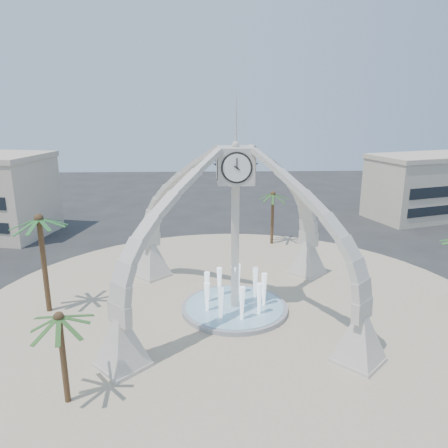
{
  "coord_description": "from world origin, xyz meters",
  "views": [
    {
      "loc": [
        -1.88,
        -30.04,
        15.17
      ],
      "look_at": [
        -0.73,
        2.0,
        6.28
      ],
      "focal_mm": 35.0,
      "sensor_mm": 36.0,
      "label": 1
    }
  ],
  "objects_px": {
    "palm_north": "(273,195)",
    "palm_south": "(59,318)",
    "fountain": "(235,307)",
    "palm_west": "(39,220)",
    "clock_tower": "(235,228)"
  },
  "relations": [
    {
      "from": "palm_north",
      "to": "palm_south",
      "type": "bearing_deg",
      "value": -118.84
    },
    {
      "from": "fountain",
      "to": "palm_north",
      "type": "relative_size",
      "value": 1.25
    },
    {
      "from": "palm_west",
      "to": "palm_north",
      "type": "xyz_separation_m",
      "value": [
        19.1,
        15.73,
        -1.52
      ]
    },
    {
      "from": "palm_west",
      "to": "palm_south",
      "type": "bearing_deg",
      "value": -66.4
    },
    {
      "from": "fountain",
      "to": "palm_west",
      "type": "distance_m",
      "value": 15.59
    },
    {
      "from": "fountain",
      "to": "palm_west",
      "type": "relative_size",
      "value": 1.0
    },
    {
      "from": "palm_north",
      "to": "palm_south",
      "type": "relative_size",
      "value": 1.15
    },
    {
      "from": "clock_tower",
      "to": "palm_west",
      "type": "distance_m",
      "value": 14.02
    },
    {
      "from": "palm_north",
      "to": "clock_tower",
      "type": "bearing_deg",
      "value": -107.54
    },
    {
      "from": "clock_tower",
      "to": "palm_west",
      "type": "relative_size",
      "value": 2.23
    },
    {
      "from": "palm_west",
      "to": "palm_south",
      "type": "height_order",
      "value": "palm_west"
    },
    {
      "from": "clock_tower",
      "to": "palm_south",
      "type": "relative_size",
      "value": 3.22
    },
    {
      "from": "clock_tower",
      "to": "palm_north",
      "type": "bearing_deg",
      "value": 72.46
    },
    {
      "from": "fountain",
      "to": "palm_west",
      "type": "xyz_separation_m",
      "value": [
        -14.0,
        0.42,
        6.84
      ]
    },
    {
      "from": "clock_tower",
      "to": "fountain",
      "type": "distance_m",
      "value": 6.2
    }
  ]
}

